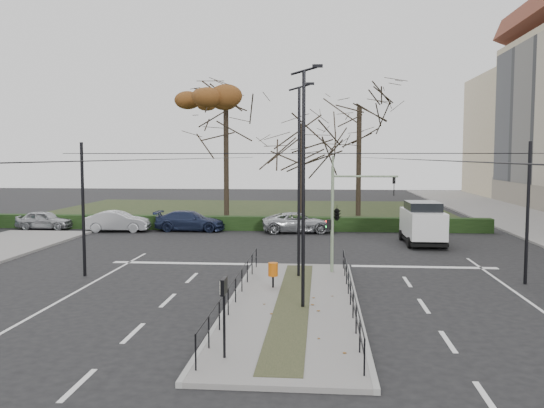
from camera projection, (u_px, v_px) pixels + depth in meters
The scene contains 19 objects.
ground at pixel (296, 291), 23.10m from camera, with size 140.00×140.00×0.00m, color black.
median_island at pixel (293, 305), 20.61m from camera, with size 4.40×15.00×0.14m, color slate.
park at pixel (248, 211), 55.38m from camera, with size 38.00×26.00×0.10m, color #222D16.
hedge at pixel (225, 223), 42.04m from camera, with size 38.00×1.00×1.00m, color black.
median_railing at pixel (293, 281), 20.44m from camera, with size 4.14×13.24×0.92m.
catenary at pixel (298, 202), 24.42m from camera, with size 20.00×34.00×6.00m.
traffic_light at pixel (339, 212), 25.87m from camera, with size 3.20×1.81×4.71m.
litter_bin at pixel (273, 270), 22.97m from camera, with size 0.39×0.39×1.00m.
info_panel at pixel (224, 295), 14.89m from camera, with size 0.12×0.55×2.11m.
streetlamp_median_near at pixel (304, 186), 19.69m from camera, with size 0.70×0.14×8.32m.
streetlamp_median_far at pixel (299, 179), 24.81m from camera, with size 0.70×0.14×8.37m.
parked_car_first at pixel (45, 220), 42.28m from camera, with size 1.63×4.05×1.38m, color #9C9EA3.
parked_car_second at pixel (118, 221), 40.98m from camera, with size 1.57×4.49×1.48m, color #9C9EA3.
parked_car_third at pixel (190, 221), 41.39m from camera, with size 2.04×5.02×1.46m, color #1B233F.
parked_car_fourth at pixel (299, 222), 40.53m from camera, with size 2.35×5.10×1.42m, color #9C9EA3.
white_van at pixel (423, 222), 35.08m from camera, with size 2.32×5.01×2.61m.
rust_tree at pixel (226, 110), 48.30m from camera, with size 7.67×7.67×11.99m.
bare_tree_center at pixel (359, 115), 50.40m from camera, with size 7.23×7.23×12.75m.
bare_tree_near at pixel (302, 131), 43.66m from camera, with size 7.79×7.79×10.30m.
Camera 1 is at (0.99, -22.73, 5.40)m, focal length 38.00 mm.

